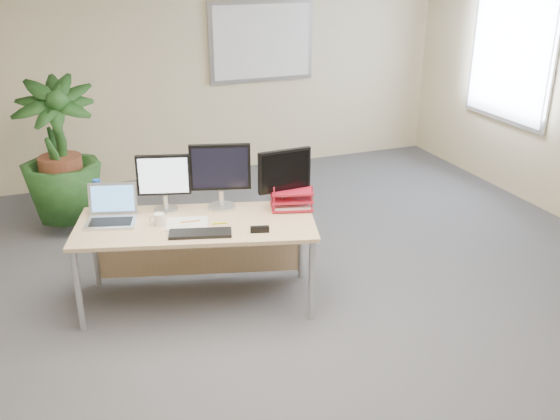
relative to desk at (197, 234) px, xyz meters
name	(u,v)px	position (x,y,z in m)	size (l,w,h in m)	color
floor	(293,362)	(0.36, -1.08, -0.54)	(8.00, 8.00, 0.00)	#4B4B50
back_wall	(162,64)	(0.36, 2.92, 0.81)	(7.00, 0.04, 2.70)	beige
whiteboard	(262,41)	(1.56, 2.88, 1.01)	(1.30, 0.04, 0.95)	#A7A6AB
window	(511,51)	(3.83, 1.22, 1.01)	(0.04, 1.30, 1.55)	#A7A6AB
desk	(197,234)	(0.00, 0.00, 0.00)	(1.91, 1.20, 0.68)	tan
floor_plant	(59,158)	(-0.89, 1.67, 0.21)	(0.84, 0.84, 1.50)	#193C15
monitor_left	(164,179)	(-0.19, 0.21, 0.40)	(0.40, 0.19, 0.45)	silver
monitor_right	(220,172)	(0.23, 0.11, 0.44)	(0.46, 0.21, 0.52)	silver
monitor_dark	(285,175)	(0.69, -0.07, 0.42)	(0.43, 0.20, 0.48)	silver
laptop	(112,213)	(-0.60, 0.17, 0.20)	(0.43, 0.40, 0.26)	silver
keyboard	(200,233)	(-0.05, -0.32, 0.15)	(0.44, 0.15, 0.02)	black
coffee_mug	(159,219)	(-0.29, -0.04, 0.19)	(0.11, 0.08, 0.09)	white
spiral_notebook	(187,223)	(-0.10, -0.10, 0.15)	(0.31, 0.23, 0.01)	white
orange_pen	(190,221)	(-0.07, -0.10, 0.16)	(0.01, 0.01, 0.15)	orange
yellow_highlighter	(220,223)	(0.13, -0.18, 0.15)	(0.02, 0.02, 0.11)	yellow
water_bottle	(98,196)	(-0.67, 0.40, 0.26)	(0.07, 0.07, 0.26)	#AEBFCC
letter_tray	(291,200)	(0.75, -0.08, 0.21)	(0.37, 0.32, 0.15)	#AA1429
stapler	(260,229)	(0.36, -0.43, 0.16)	(0.14, 0.04, 0.05)	black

